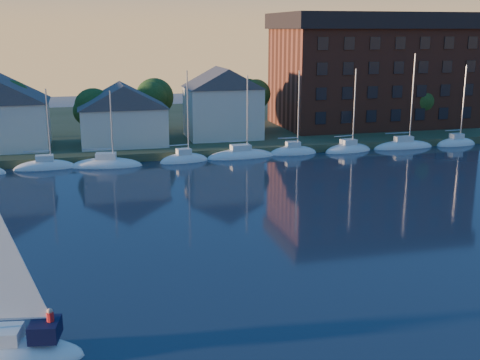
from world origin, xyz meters
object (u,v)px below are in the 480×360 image
object	(u,v)px
hero_sailboat	(1,349)
clubhouse_east	(223,102)
clubhouse_centre	(123,114)
condo_block	(373,69)

from	to	relation	value
hero_sailboat	clubhouse_east	bearing A→B (deg)	-104.03
clubhouse_centre	condo_block	world-z (taller)	condo_block
clubhouse_east	condo_block	world-z (taller)	condo_block
clubhouse_east	hero_sailboat	world-z (taller)	hero_sailboat
clubhouse_centre	clubhouse_east	bearing A→B (deg)	8.13
condo_block	hero_sailboat	size ratio (longest dim) A/B	2.35
clubhouse_centre	hero_sailboat	world-z (taller)	hero_sailboat
clubhouse_east	clubhouse_centre	bearing A→B (deg)	-171.87
condo_block	hero_sailboat	xyz separation A→B (m)	(-49.63, -59.42, -9.23)
clubhouse_east	condo_block	bearing A→B (deg)	12.89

